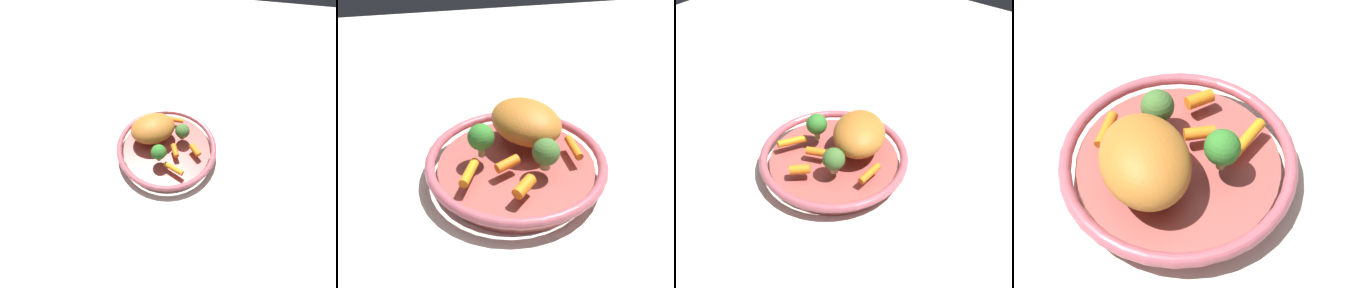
# 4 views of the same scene
# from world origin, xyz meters

# --- Properties ---
(ground_plane) EXTENTS (2.35, 2.35, 0.00)m
(ground_plane) POSITION_xyz_m (0.00, 0.00, 0.00)
(ground_plane) COLOR silver
(serving_bowl) EXTENTS (0.35, 0.35, 0.05)m
(serving_bowl) POSITION_xyz_m (0.00, 0.00, 0.03)
(serving_bowl) COLOR #A84C47
(serving_bowl) RESTS_ON ground_plane
(roast_chicken_piece) EXTENTS (0.19, 0.18, 0.08)m
(roast_chicken_piece) POSITION_xyz_m (0.05, -0.03, 0.09)
(roast_chicken_piece) COLOR #B26927
(roast_chicken_piece) RESTS_ON serving_bowl
(baby_carrot_right) EXTENTS (0.04, 0.05, 0.02)m
(baby_carrot_right) POSITION_xyz_m (-0.03, 0.02, 0.06)
(baby_carrot_right) COLOR orange
(baby_carrot_right) RESTS_ON serving_bowl
(baby_carrot_left) EXTENTS (0.05, 0.05, 0.02)m
(baby_carrot_left) POSITION_xyz_m (-0.10, 0.01, 0.06)
(baby_carrot_left) COLOR orange
(baby_carrot_left) RESTS_ON serving_bowl
(baby_carrot_near_rim) EXTENTS (0.06, 0.02, 0.02)m
(baby_carrot_near_rim) POSITION_xyz_m (-0.01, -0.11, 0.06)
(baby_carrot_near_rim) COLOR orange
(baby_carrot_near_rim) RESTS_ON serving_bowl
(baby_carrot_back) EXTENTS (0.07, 0.05, 0.02)m
(baby_carrot_back) POSITION_xyz_m (-0.04, 0.10, 0.06)
(baby_carrot_back) COLOR orange
(baby_carrot_back) RESTS_ON serving_bowl
(broccoli_floret_large) EXTENTS (0.05, 0.05, 0.06)m
(broccoli_floret_large) POSITION_xyz_m (-0.05, -0.04, 0.08)
(broccoli_floret_large) COLOR tan
(broccoli_floret_large) RESTS_ON serving_bowl
(broccoli_floret_small) EXTENTS (0.05, 0.05, 0.07)m
(broccoli_floret_small) POSITION_xyz_m (0.01, 0.06, 0.09)
(broccoli_floret_small) COLOR #95AB66
(broccoli_floret_small) RESTS_ON serving_bowl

